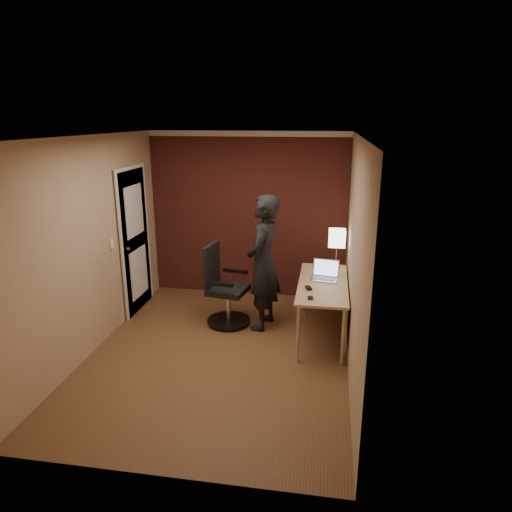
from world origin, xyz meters
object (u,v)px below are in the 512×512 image
laptop (325,274)px  mouse (308,288)px  office_chair (223,290)px  desk_lamp (337,238)px  person (263,263)px  phone (310,298)px  desk (328,293)px

laptop → mouse: (-0.19, -0.42, -0.05)m
mouse → office_chair: size_ratio=0.09×
desk_lamp → person: (-0.93, -0.41, -0.26)m
laptop → phone: laptop is taller
desk → mouse: (-0.24, -0.26, 0.14)m
laptop → person: bearing=178.5°
office_chair → mouse: bearing=-21.5°
desk → phone: 0.59m
desk_lamp → office_chair: 1.66m
laptop → mouse: laptop is taller
desk → mouse: bearing=-132.7°
mouse → laptop: bearing=46.2°
desk_lamp → mouse: size_ratio=5.35×
laptop → mouse: bearing=-114.0°
person → phone: bearing=51.7°
desk_lamp → mouse: (-0.32, -0.85, -0.40)m
desk → desk_lamp: size_ratio=2.80×
desk_lamp → mouse: desk_lamp is taller
desk → person: (-0.85, 0.18, 0.29)m
desk_lamp → office_chair: bearing=-164.8°
desk → desk_lamp: desk_lamp is taller
mouse → desk_lamp: bearing=49.4°
mouse → phone: 0.29m
mouse → person: (-0.61, 0.44, 0.14)m
desk_lamp → office_chair: (-1.47, -0.40, -0.67)m
office_chair → laptop: bearing=-1.4°
phone → person: bearing=128.4°
laptop → phone: size_ratio=3.19×
phone → mouse: bearing=94.2°
laptop → phone: bearing=-101.9°
phone → office_chair: size_ratio=0.11×
office_chair → person: 0.68m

